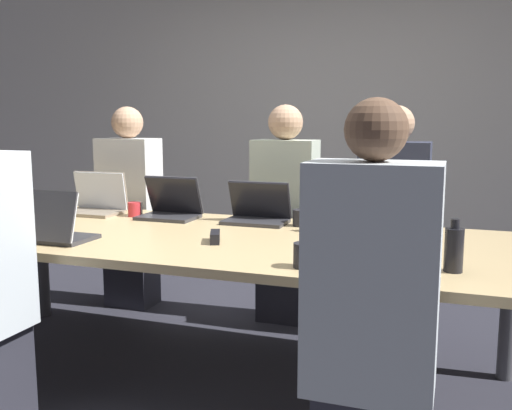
{
  "coord_description": "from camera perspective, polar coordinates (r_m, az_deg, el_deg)",
  "views": [
    {
      "loc": [
        1.15,
        -2.58,
        1.3
      ],
      "look_at": [
        0.2,
        0.1,
        0.88
      ],
      "focal_mm": 40.0,
      "sensor_mm": 36.0,
      "label": 1
    }
  ],
  "objects": [
    {
      "name": "stapler",
      "position": [
        2.71,
        -4.12,
        -3.2
      ],
      "size": [
        0.1,
        0.16,
        0.05
      ],
      "rotation": [
        0.0,
        0.0,
        0.38
      ],
      "color": "black",
      "rests_on": "conference_table"
    },
    {
      "name": "bottle_near_right",
      "position": [
        2.3,
        19.18,
        -4.19
      ],
      "size": [
        0.07,
        0.07,
        0.2
      ],
      "color": "black",
      "rests_on": "conference_table"
    },
    {
      "name": "laptop_far_left",
      "position": [
        3.68,
        -15.69,
        0.35
      ],
      "size": [
        0.36,
        0.25,
        0.26
      ],
      "color": "gray",
      "rests_on": "conference_table"
    },
    {
      "name": "cup_far_right",
      "position": [
        3.14,
        7.74,
        -1.36
      ],
      "size": [
        0.09,
        0.09,
        0.08
      ],
      "color": "#232328",
      "rests_on": "conference_table"
    },
    {
      "name": "cup_far_center",
      "position": [
        3.12,
        4.49,
        -1.29
      ],
      "size": [
        0.09,
        0.09,
        0.09
      ],
      "color": "#232328",
      "rests_on": "conference_table"
    },
    {
      "name": "conference_table",
      "position": [
        2.89,
        -4.45,
        -4.13
      ],
      "size": [
        3.21,
        1.22,
        0.73
      ],
      "color": "#D6B77F",
      "rests_on": "ground_plane"
    },
    {
      "name": "ground_plane",
      "position": [
        3.11,
        -4.31,
        -16.31
      ],
      "size": [
        24.0,
        24.0,
        0.0
      ],
      "primitive_type": "plane",
      "color": "#2D2D38"
    },
    {
      "name": "cup_near_right",
      "position": [
        2.25,
        4.9,
        -5.04
      ],
      "size": [
        0.09,
        0.09,
        0.1
      ],
      "color": "#232328",
      "rests_on": "conference_table"
    },
    {
      "name": "laptop_far_center",
      "position": [
        3.21,
        0.16,
        -0.57
      ],
      "size": [
        0.36,
        0.23,
        0.23
      ],
      "color": "#333338",
      "rests_on": "conference_table"
    },
    {
      "name": "laptop_near_right",
      "position": [
        2.19,
        12.09,
        -5.09
      ],
      "size": [
        0.33,
        0.23,
        0.23
      ],
      "rotation": [
        0.0,
        0.0,
        3.14
      ],
      "color": "#333338",
      "rests_on": "conference_table"
    },
    {
      "name": "person_near_right",
      "position": [
        1.85,
        11.34,
        -11.94
      ],
      "size": [
        0.4,
        0.24,
        1.37
      ],
      "rotation": [
        0.0,
        0.0,
        3.14
      ],
      "color": "#2D2D38",
      "rests_on": "ground_plane"
    },
    {
      "name": "cup_far_midleft",
      "position": [
        3.53,
        -11.9,
        -0.37
      ],
      "size": [
        0.08,
        0.08,
        0.08
      ],
      "color": "white",
      "rests_on": "conference_table"
    },
    {
      "name": "laptop_far_right",
      "position": [
        3.08,
        12.41,
        -1.19
      ],
      "size": [
        0.31,
        0.24,
        0.23
      ],
      "color": "#B7B7BC",
      "rests_on": "conference_table"
    },
    {
      "name": "laptop_far_midleft",
      "position": [
        3.41,
        -8.49,
        -0.09
      ],
      "size": [
        0.34,
        0.25,
        0.25
      ],
      "color": "#333338",
      "rests_on": "conference_table"
    },
    {
      "name": "cup_far_left",
      "position": [
        3.5,
        -12.06,
        -0.42
      ],
      "size": [
        0.08,
        0.08,
        0.09
      ],
      "color": "red",
      "rests_on": "conference_table"
    },
    {
      "name": "person_far_right",
      "position": [
        3.47,
        13.49,
        -2.21
      ],
      "size": [
        0.4,
        0.24,
        1.39
      ],
      "color": "#2D2D38",
      "rests_on": "ground_plane"
    },
    {
      "name": "person_far_center",
      "position": [
        3.68,
        2.9,
        -1.23
      ],
      "size": [
        0.4,
        0.24,
        1.4
      ],
      "color": "#2D2D38",
      "rests_on": "ground_plane"
    },
    {
      "name": "curtain_wall",
      "position": [
        5.1,
        6.57,
        9.53
      ],
      "size": [
        12.0,
        0.06,
        2.8
      ],
      "color": "beige",
      "rests_on": "ground_plane"
    },
    {
      "name": "laptop_near_left",
      "position": [
        2.87,
        -19.81,
        -2.08
      ],
      "size": [
        0.34,
        0.25,
        0.25
      ],
      "rotation": [
        0.0,
        0.0,
        3.14
      ],
      "color": "#333338",
      "rests_on": "conference_table"
    },
    {
      "name": "person_far_left",
      "position": [
        4.07,
        -12.47,
        -0.54
      ],
      "size": [
        0.4,
        0.24,
        1.39
      ],
      "color": "#2D2D38",
      "rests_on": "ground_plane"
    },
    {
      "name": "bottle_far_right",
      "position": [
        2.95,
        7.38,
        -0.99
      ],
      "size": [
        0.06,
        0.06,
        0.21
      ],
      "color": "black",
      "rests_on": "conference_table"
    }
  ]
}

